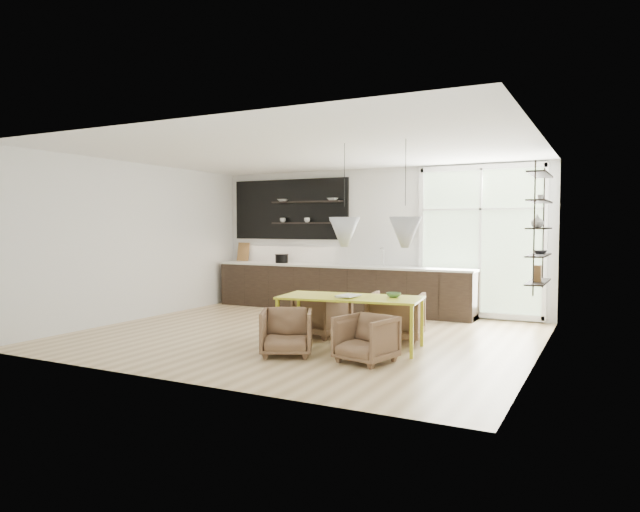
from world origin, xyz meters
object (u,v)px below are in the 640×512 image
Objects in this scene: armchair_back_right at (396,316)px; wire_stool at (289,327)px; dining_table at (350,300)px; armchair_back_left at (322,315)px; armchair_front_left at (287,332)px; armchair_front_right at (366,339)px.

armchair_back_right is 1.64m from wire_stool.
dining_table is 1.00m from armchair_back_left.
dining_table is 2.89× the size of armchair_back_left.
armchair_back_right reaches higher than armchair_front_left.
dining_table is 0.93m from armchair_back_right.
armchair_front_left is 1.11m from armchair_front_right.
wire_stool is at bearing -168.94° from dining_table.
armchair_back_right is (0.42, 0.77, -0.31)m from dining_table.
dining_table is 0.98m from wire_stool.
armchair_back_right reaches higher than armchair_front_right.
armchair_back_left reaches higher than wire_stool.
armchair_front_left is at bearing 109.06° from armchair_back_left.
armchair_front_right is (0.13, -1.51, -0.07)m from armchair_back_right.
armchair_back_right reaches higher than wire_stool.
armchair_front_left is at bearing 50.33° from armchair_back_right.
armchair_front_left is 1.60× the size of wire_stool.
wire_stool is at bearing 94.68° from armchair_back_left.
wire_stool is at bearing 175.24° from armchair_front_right.
armchair_back_left is 1.06× the size of armchair_front_left.
wire_stool is (-0.11, -0.86, -0.06)m from armchair_back_left.
armchair_back_left reaches higher than armchair_front_left.
wire_stool is (-1.39, 0.46, -0.03)m from armchair_front_right.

